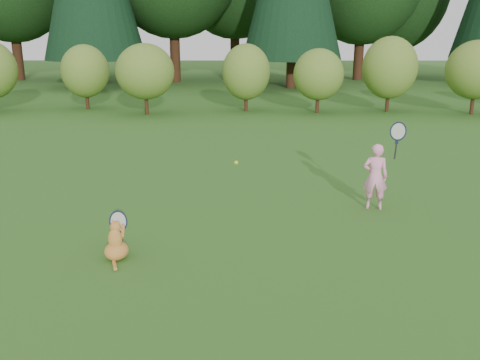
# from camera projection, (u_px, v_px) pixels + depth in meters

# --- Properties ---
(ground) EXTENTS (100.00, 100.00, 0.00)m
(ground) POSITION_uv_depth(u_px,v_px,m) (226.00, 240.00, 7.89)
(ground) COLOR #275818
(ground) RESTS_ON ground
(shrub_row) EXTENTS (28.00, 3.00, 2.80)m
(shrub_row) POSITION_uv_depth(u_px,v_px,m) (238.00, 75.00, 20.03)
(shrub_row) COLOR olive
(shrub_row) RESTS_ON ground
(child) EXTENTS (0.68, 0.47, 1.72)m
(child) POSITION_uv_depth(u_px,v_px,m) (376.00, 175.00, 9.14)
(child) COLOR #FF98C4
(child) RESTS_ON ground
(cat) EXTENTS (0.42, 0.79, 0.73)m
(cat) POSITION_uv_depth(u_px,v_px,m) (116.00, 239.00, 7.20)
(cat) COLOR #B36422
(cat) RESTS_ON ground
(tennis_ball) EXTENTS (0.07, 0.07, 0.07)m
(tennis_ball) POSITION_uv_depth(u_px,v_px,m) (236.00, 163.00, 8.69)
(tennis_ball) COLOR #D0D318
(tennis_ball) RESTS_ON ground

